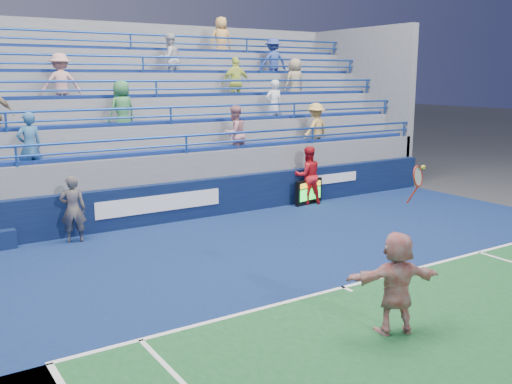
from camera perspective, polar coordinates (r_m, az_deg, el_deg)
ground at (r=11.18m, az=8.72°, el=-9.50°), size 120.00×120.00×0.00m
sponsor_wall at (r=16.26m, az=-6.51°, el=-0.78°), size 18.00×0.32×1.10m
bleacher_stand at (r=19.50m, az=-11.54°, el=4.07°), size 18.00×5.60×6.13m
serve_speed_board at (r=18.09m, az=5.30°, el=0.02°), size 1.16×0.38×0.80m
judge_chair at (r=14.70m, az=-23.83°, el=-4.18°), size 0.47×0.47×0.81m
tennis_player at (r=9.24m, az=13.87°, el=-8.79°), size 1.60×1.02×2.66m
line_judge at (r=14.49m, az=-17.83°, el=-1.65°), size 0.69×0.56×1.66m
ball_girl at (r=18.03m, az=5.18°, el=1.66°), size 1.03×0.89×1.84m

